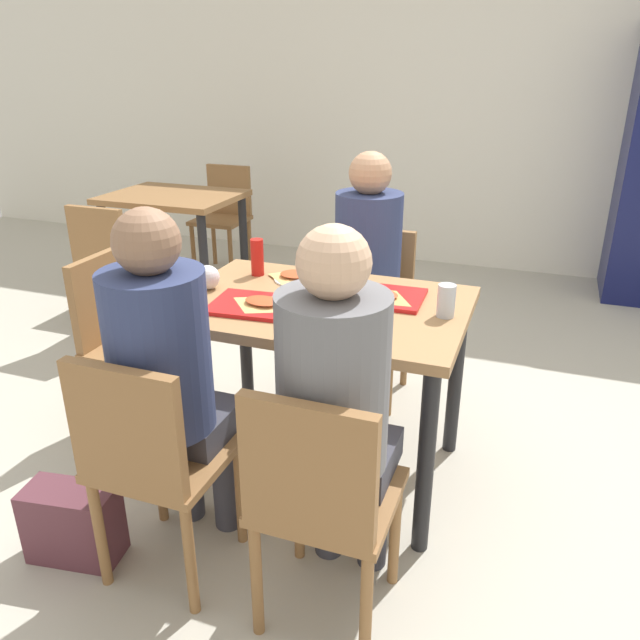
{
  "coord_description": "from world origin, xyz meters",
  "views": [
    {
      "loc": [
        0.78,
        -2.12,
        1.64
      ],
      "look_at": [
        0.0,
        0.0,
        0.69
      ],
      "focal_mm": 34.86,
      "sensor_mm": 36.0,
      "label": 1
    }
  ],
  "objects_px": {
    "person_in_brown_jacket": "(337,397)",
    "tray_red_far": "(377,296)",
    "pizza_slice_b": "(381,294)",
    "plastic_cup_b": "(294,322)",
    "tray_red_near": "(259,305)",
    "foil_bundle": "(208,277)",
    "person_in_red": "(167,366)",
    "chair_near_left": "(150,455)",
    "main_table": "(320,327)",
    "background_chair_near": "(111,261)",
    "chair_near_right": "(320,496)",
    "chair_left_end": "(124,332)",
    "chair_far_side": "(372,300)",
    "person_far_side": "(366,262)",
    "background_table": "(174,213)",
    "pizza_slice_c": "(295,275)",
    "paper_plate_center": "(300,279)",
    "pizza_slice_a": "(262,302)",
    "paper_plate_near_edge": "(344,327)",
    "condiment_bottle": "(257,257)",
    "soda_can": "(446,301)",
    "handbag": "(73,523)",
    "background_chair_far": "(225,211)",
    "plastic_cup_a": "(340,264)"
  },
  "relations": [
    {
      "from": "person_far_side",
      "to": "pizza_slice_c",
      "type": "relative_size",
      "value": 6.44
    },
    {
      "from": "plastic_cup_a",
      "to": "foil_bundle",
      "type": "distance_m",
      "value": 0.57
    },
    {
      "from": "tray_red_near",
      "to": "background_table",
      "type": "xyz_separation_m",
      "value": [
        -1.5,
        1.75,
        -0.14
      ]
    },
    {
      "from": "pizza_slice_b",
      "to": "background_chair_far",
      "type": "height_order",
      "value": "background_chair_far"
    },
    {
      "from": "pizza_slice_a",
      "to": "background_chair_far",
      "type": "height_order",
      "value": "background_chair_far"
    },
    {
      "from": "main_table",
      "to": "plastic_cup_b",
      "type": "relative_size",
      "value": 11.35
    },
    {
      "from": "tray_red_far",
      "to": "plastic_cup_a",
      "type": "height_order",
      "value": "plastic_cup_a"
    },
    {
      "from": "chair_near_left",
      "to": "chair_left_end",
      "type": "relative_size",
      "value": 1.0
    },
    {
      "from": "person_in_red",
      "to": "plastic_cup_b",
      "type": "xyz_separation_m",
      "value": [
        0.31,
        0.3,
        0.08
      ]
    },
    {
      "from": "person_far_side",
      "to": "tray_red_far",
      "type": "relative_size",
      "value": 3.5
    },
    {
      "from": "chair_near_right",
      "to": "soda_can",
      "type": "distance_m",
      "value": 0.88
    },
    {
      "from": "foil_bundle",
      "to": "condiment_bottle",
      "type": "bearing_deg",
      "value": 64.16
    },
    {
      "from": "chair_near_left",
      "to": "paper_plate_center",
      "type": "relative_size",
      "value": 3.87
    },
    {
      "from": "pizza_slice_b",
      "to": "chair_far_side",
      "type": "bearing_deg",
      "value": 107.92
    },
    {
      "from": "chair_left_end",
      "to": "background_chair_far",
      "type": "bearing_deg",
      "value": 107.58
    },
    {
      "from": "pizza_slice_b",
      "to": "condiment_bottle",
      "type": "bearing_deg",
      "value": 168.62
    },
    {
      "from": "plastic_cup_b",
      "to": "handbag",
      "type": "bearing_deg",
      "value": -145.29
    },
    {
      "from": "chair_near_left",
      "to": "person_in_red",
      "type": "xyz_separation_m",
      "value": [
        0.0,
        0.14,
        0.25
      ]
    },
    {
      "from": "person_in_brown_jacket",
      "to": "pizza_slice_b",
      "type": "relative_size",
      "value": 5.02
    },
    {
      "from": "chair_near_right",
      "to": "chair_far_side",
      "type": "xyz_separation_m",
      "value": [
        -0.28,
        1.55,
        0.0
      ]
    },
    {
      "from": "plastic_cup_b",
      "to": "handbag",
      "type": "height_order",
      "value": "plastic_cup_b"
    },
    {
      "from": "plastic_cup_a",
      "to": "person_in_red",
      "type": "bearing_deg",
      "value": -104.8
    },
    {
      "from": "chair_near_right",
      "to": "chair_left_end",
      "type": "height_order",
      "value": "same"
    },
    {
      "from": "background_chair_near",
      "to": "main_table",
      "type": "bearing_deg",
      "value": -27.39
    },
    {
      "from": "person_in_red",
      "to": "person_far_side",
      "type": "height_order",
      "value": "same"
    },
    {
      "from": "plastic_cup_b",
      "to": "background_chair_near",
      "type": "xyz_separation_m",
      "value": [
        -1.72,
        1.21,
        -0.32
      ]
    },
    {
      "from": "main_table",
      "to": "background_table",
      "type": "xyz_separation_m",
      "value": [
        -1.69,
        1.61,
        -0.03
      ]
    },
    {
      "from": "paper_plate_near_edge",
      "to": "condiment_bottle",
      "type": "relative_size",
      "value": 1.38
    },
    {
      "from": "pizza_slice_b",
      "to": "plastic_cup_b",
      "type": "relative_size",
      "value": 2.51
    },
    {
      "from": "main_table",
      "to": "background_chair_far",
      "type": "bearing_deg",
      "value": 125.85
    },
    {
      "from": "paper_plate_center",
      "to": "pizza_slice_a",
      "type": "height_order",
      "value": "pizza_slice_a"
    },
    {
      "from": "tray_red_near",
      "to": "foil_bundle",
      "type": "height_order",
      "value": "foil_bundle"
    },
    {
      "from": "chair_near_left",
      "to": "tray_red_far",
      "type": "height_order",
      "value": "chair_near_left"
    },
    {
      "from": "person_in_red",
      "to": "foil_bundle",
      "type": "xyz_separation_m",
      "value": [
        -0.2,
        0.61,
        0.08
      ]
    },
    {
      "from": "pizza_slice_b",
      "to": "soda_can",
      "type": "height_order",
      "value": "soda_can"
    },
    {
      "from": "pizza_slice_b",
      "to": "background_chair_near",
      "type": "height_order",
      "value": "background_chair_near"
    },
    {
      "from": "main_table",
      "to": "pizza_slice_b",
      "type": "xyz_separation_m",
      "value": [
        0.22,
        0.1,
        0.13
      ]
    },
    {
      "from": "pizza_slice_c",
      "to": "foil_bundle",
      "type": "height_order",
      "value": "foil_bundle"
    },
    {
      "from": "main_table",
      "to": "tray_red_far",
      "type": "height_order",
      "value": "tray_red_far"
    },
    {
      "from": "chair_far_side",
      "to": "tray_red_far",
      "type": "height_order",
      "value": "chair_far_side"
    },
    {
      "from": "chair_near_right",
      "to": "foil_bundle",
      "type": "height_order",
      "value": "foil_bundle"
    },
    {
      "from": "pizza_slice_c",
      "to": "background_chair_near",
      "type": "bearing_deg",
      "value": 156.23
    },
    {
      "from": "chair_far_side",
      "to": "background_chair_far",
      "type": "bearing_deg",
      "value": 137.17
    },
    {
      "from": "tray_red_near",
      "to": "paper_plate_center",
      "type": "height_order",
      "value": "tray_red_near"
    },
    {
      "from": "person_in_red",
      "to": "background_chair_far",
      "type": "bearing_deg",
      "value": 115.34
    },
    {
      "from": "condiment_bottle",
      "to": "soda_can",
      "type": "bearing_deg",
      "value": -12.92
    },
    {
      "from": "chair_far_side",
      "to": "tray_red_far",
      "type": "relative_size",
      "value": 2.37
    },
    {
      "from": "person_in_brown_jacket",
      "to": "tray_red_near",
      "type": "relative_size",
      "value": 3.5
    },
    {
      "from": "chair_left_end",
      "to": "person_in_brown_jacket",
      "type": "distance_m",
      "value": 1.41
    },
    {
      "from": "person_in_brown_jacket",
      "to": "tray_red_far",
      "type": "relative_size",
      "value": 3.5
    }
  ]
}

